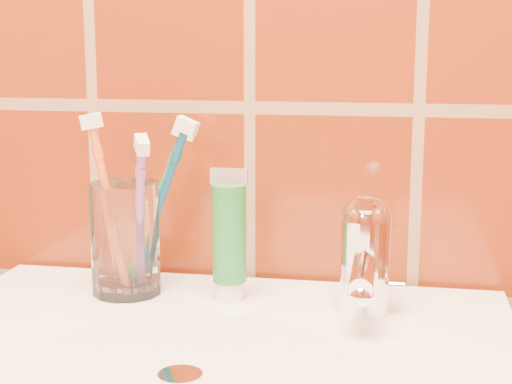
# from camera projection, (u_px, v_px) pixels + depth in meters

# --- Properties ---
(glass_tumbler) EXTENTS (0.09, 0.09, 0.12)m
(glass_tumbler) POSITION_uv_depth(u_px,v_px,m) (126.00, 238.00, 0.82)
(glass_tumbler) COLOR white
(glass_tumbler) RESTS_ON pedestal_sink
(toothpaste_tube) EXTENTS (0.04, 0.03, 0.14)m
(toothpaste_tube) POSITION_uv_depth(u_px,v_px,m) (229.00, 239.00, 0.80)
(toothpaste_tube) COLOR white
(toothpaste_tube) RESTS_ON pedestal_sink
(faucet) EXTENTS (0.05, 0.11, 0.12)m
(faucet) POSITION_uv_depth(u_px,v_px,m) (365.00, 252.00, 0.76)
(faucet) COLOR white
(faucet) RESTS_ON pedestal_sink
(toothbrush_0) EXTENTS (0.09, 0.08, 0.20)m
(toothbrush_0) POSITION_uv_depth(u_px,v_px,m) (110.00, 208.00, 0.80)
(toothbrush_0) COLOR orange
(toothbrush_0) RESTS_ON glass_tumbler
(toothbrush_1) EXTENTS (0.11, 0.11, 0.19)m
(toothbrush_1) POSITION_uv_depth(u_px,v_px,m) (158.00, 208.00, 0.82)
(toothbrush_1) COLOR navy
(toothbrush_1) RESTS_ON glass_tumbler
(toothbrush_2) EXTENTS (0.11, 0.15, 0.20)m
(toothbrush_2) POSITION_uv_depth(u_px,v_px,m) (139.00, 220.00, 0.79)
(toothbrush_2) COLOR #86499E
(toothbrush_2) RESTS_ON glass_tumbler
(toothbrush_3) EXTENTS (0.14, 0.13, 0.19)m
(toothbrush_3) POSITION_uv_depth(u_px,v_px,m) (155.00, 209.00, 0.84)
(toothbrush_3) COLOR #1D702F
(toothbrush_3) RESTS_ON glass_tumbler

